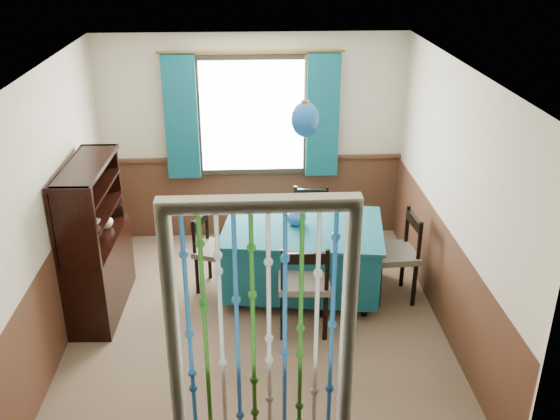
{
  "coord_description": "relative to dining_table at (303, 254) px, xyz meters",
  "views": [
    {
      "loc": [
        -0.05,
        -5.13,
        3.54
      ],
      "look_at": [
        0.24,
        0.44,
        1.02
      ],
      "focal_mm": 40.0,
      "sensor_mm": 36.0,
      "label": 1
    }
  ],
  "objects": [
    {
      "name": "doorway",
      "position": [
        -0.49,
        -2.52,
        0.6
      ],
      "size": [
        1.16,
        0.12,
        2.18
      ],
      "primitive_type": null,
      "color": "silver",
      "rests_on": "ground"
    },
    {
      "name": "sideboard",
      "position": [
        -2.06,
        -0.2,
        0.1
      ],
      "size": [
        0.45,
        1.21,
        1.56
      ],
      "rotation": [
        0.0,
        0.0,
        -0.03
      ],
      "color": "black",
      "rests_on": "floor"
    },
    {
      "name": "wall_front",
      "position": [
        -0.49,
        -2.58,
        0.8
      ],
      "size": [
        3.6,
        0.0,
        3.6
      ],
      "primitive_type": "plane",
      "rotation": [
        -1.57,
        0.0,
        0.0
      ],
      "color": "beige",
      "rests_on": "ground"
    },
    {
      "name": "wainscot_back",
      "position": [
        -0.49,
        1.41,
        0.05
      ],
      "size": [
        3.6,
        0.0,
        3.6
      ],
      "primitive_type": "plane",
      "rotation": [
        1.57,
        0.0,
        0.0
      ],
      "color": "#472A1B",
      "rests_on": "ground"
    },
    {
      "name": "wall_back",
      "position": [
        -0.49,
        1.42,
        0.8
      ],
      "size": [
        3.6,
        0.0,
        3.6
      ],
      "primitive_type": "plane",
      "rotation": [
        1.57,
        0.0,
        0.0
      ],
      "color": "beige",
      "rests_on": "ground"
    },
    {
      "name": "bowl_shelf",
      "position": [
        -2.0,
        -0.5,
        0.64
      ],
      "size": [
        0.23,
        0.23,
        0.05
      ],
      "primitive_type": "imported",
      "rotation": [
        0.0,
        0.0,
        -0.21
      ],
      "color": "beige",
      "rests_on": "sideboard"
    },
    {
      "name": "chair_far",
      "position": [
        0.14,
        0.64,
        0.02
      ],
      "size": [
        0.49,
        0.47,
        0.88
      ],
      "rotation": [
        0.0,
        0.0,
        3.01
      ],
      "color": "black",
      "rests_on": "floor"
    },
    {
      "name": "chair_right",
      "position": [
        0.95,
        -0.15,
        0.06
      ],
      "size": [
        0.48,
        0.5,
        0.95
      ],
      "rotation": [
        0.0,
        0.0,
        1.65
      ],
      "color": "black",
      "rests_on": "floor"
    },
    {
      "name": "wall_left",
      "position": [
        -2.29,
        -0.58,
        0.8
      ],
      "size": [
        0.0,
        4.0,
        4.0
      ],
      "primitive_type": "plane",
      "rotation": [
        1.57,
        0.0,
        1.57
      ],
      "color": "beige",
      "rests_on": "ground"
    },
    {
      "name": "pendant_lamp",
      "position": [
        -0.0,
        0.0,
        1.45
      ],
      "size": [
        0.27,
        0.27,
        0.77
      ],
      "color": "olive",
      "rests_on": "ceiling"
    },
    {
      "name": "ceiling",
      "position": [
        -0.49,
        -0.58,
        2.05
      ],
      "size": [
        4.0,
        4.0,
        0.0
      ],
      "primitive_type": "plane",
      "rotation": [
        3.14,
        0.0,
        0.0
      ],
      "color": "silver",
      "rests_on": "ground"
    },
    {
      "name": "dining_table",
      "position": [
        0.0,
        0.0,
        0.0
      ],
      "size": [
        1.75,
        1.33,
        0.78
      ],
      "rotation": [
        0.0,
        0.0,
        -0.14
      ],
      "color": "#104856",
      "rests_on": "floor"
    },
    {
      "name": "floor",
      "position": [
        -0.49,
        -0.58,
        -0.45
      ],
      "size": [
        4.0,
        4.0,
        0.0
      ],
      "primitive_type": "plane",
      "color": "brown",
      "rests_on": "ground"
    },
    {
      "name": "wall_right",
      "position": [
        1.31,
        -0.58,
        0.8
      ],
      "size": [
        0.0,
        4.0,
        4.0
      ],
      "primitive_type": "plane",
      "rotation": [
        1.57,
        0.0,
        -1.57
      ],
      "color": "beige",
      "rests_on": "ground"
    },
    {
      "name": "window",
      "position": [
        -0.49,
        1.37,
        1.1
      ],
      "size": [
        1.32,
        0.12,
        1.42
      ],
      "primitive_type": "cube",
      "color": "black",
      "rests_on": "wall_back"
    },
    {
      "name": "vase_table",
      "position": [
        -0.07,
        0.04,
        0.43
      ],
      "size": [
        0.21,
        0.21,
        0.2
      ],
      "primitive_type": "imported",
      "rotation": [
        0.0,
        0.0,
        0.11
      ],
      "color": "#134989",
      "rests_on": "dining_table"
    },
    {
      "name": "wainscot_left",
      "position": [
        -2.27,
        -0.58,
        0.05
      ],
      "size": [
        0.0,
        4.0,
        4.0
      ],
      "primitive_type": "plane",
      "rotation": [
        1.57,
        0.0,
        1.57
      ],
      "color": "#472A1B",
      "rests_on": "ground"
    },
    {
      "name": "wainscot_right",
      "position": [
        1.3,
        -0.58,
        0.05
      ],
      "size": [
        0.0,
        4.0,
        4.0
      ],
      "primitive_type": "plane",
      "rotation": [
        1.57,
        0.0,
        -1.57
      ],
      "color": "#472A1B",
      "rests_on": "ground"
    },
    {
      "name": "chair_left",
      "position": [
        -0.93,
        0.14,
        0.0
      ],
      "size": [
        0.52,
        0.53,
        0.85
      ],
      "rotation": [
        0.0,
        0.0,
        -1.92
      ],
      "color": "black",
      "rests_on": "floor"
    },
    {
      "name": "chair_near",
      "position": [
        -0.05,
        -0.7,
        0.06
      ],
      "size": [
        0.5,
        0.48,
        0.96
      ],
      "rotation": [
        0.0,
        0.0,
        -0.05
      ],
      "color": "black",
      "rests_on": "floor"
    },
    {
      "name": "vase_sideboard",
      "position": [
        -2.0,
        0.07,
        0.42
      ],
      "size": [
        0.19,
        0.19,
        0.17
      ],
      "primitive_type": "imported",
      "rotation": [
        0.0,
        0.0,
        0.16
      ],
      "color": "beige",
      "rests_on": "sideboard"
    }
  ]
}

